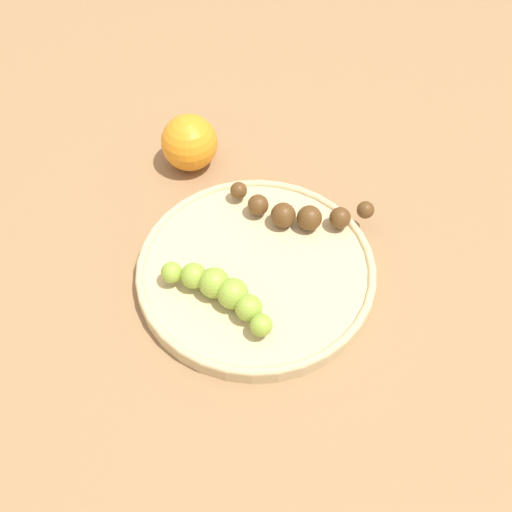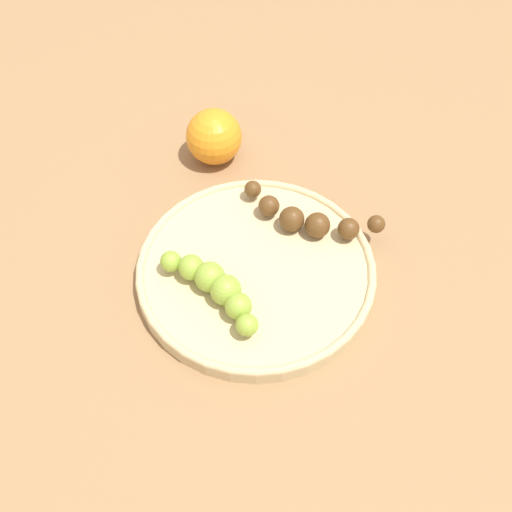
% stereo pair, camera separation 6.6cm
% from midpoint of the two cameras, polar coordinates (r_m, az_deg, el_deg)
% --- Properties ---
extents(ground_plane, '(2.40, 2.40, 0.00)m').
position_cam_midpoint_polar(ground_plane, '(0.69, 2.73, -2.09)').
color(ground_plane, '#936D47').
extents(fruit_bowl, '(0.28, 0.28, 0.02)m').
position_cam_midpoint_polar(fruit_bowl, '(0.68, 2.77, -1.50)').
color(fruit_bowl, '#D1B784').
rests_on(fruit_bowl, ground_plane).
extents(banana_overripe, '(0.15, 0.11, 0.03)m').
position_cam_midpoint_polar(banana_overripe, '(0.71, 7.73, 3.51)').
color(banana_overripe, '#593819').
rests_on(banana_overripe, fruit_bowl).
extents(banana_green, '(0.14, 0.06, 0.03)m').
position_cam_midpoint_polar(banana_green, '(0.64, -1.10, -3.11)').
color(banana_green, '#8CAD38').
rests_on(banana_green, fruit_bowl).
extents(orange_fruit, '(0.08, 0.08, 0.08)m').
position_cam_midpoint_polar(orange_fruit, '(0.80, -1.72, 11.43)').
color(orange_fruit, orange).
rests_on(orange_fruit, ground_plane).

